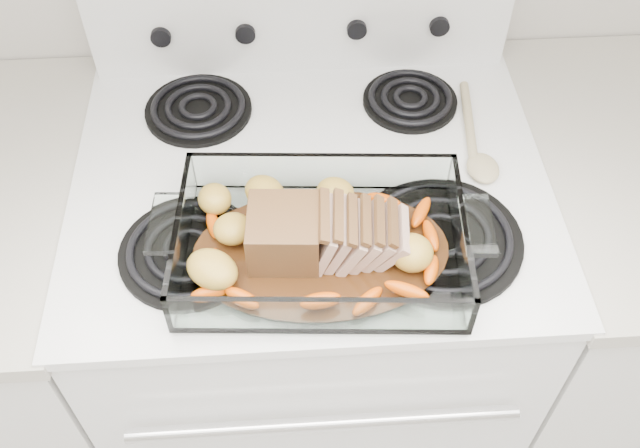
{
  "coord_description": "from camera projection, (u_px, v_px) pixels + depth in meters",
  "views": [
    {
      "loc": [
        -0.04,
        0.83,
        1.79
      ],
      "look_at": [
        0.01,
        1.49,
        0.99
      ],
      "focal_mm": 40.0,
      "sensor_mm": 36.0,
      "label": 1
    }
  ],
  "objects": [
    {
      "name": "electric_range",
      "position": [
        312.0,
        318.0,
        1.53
      ],
      "size": [
        0.78,
        0.7,
        1.12
      ],
      "color": "white",
      "rests_on": "ground"
    },
    {
      "name": "wooden_spoon",
      "position": [
        476.0,
        147.0,
        1.2
      ],
      "size": [
        0.05,
        0.25,
        0.02
      ],
      "rotation": [
        0.0,
        0.0,
        -0.11
      ],
      "color": "tan",
      "rests_on": "electric_range"
    },
    {
      "name": "pork_roast",
      "position": [
        311.0,
        236.0,
        1.02
      ],
      "size": [
        0.23,
        0.1,
        0.08
      ],
      "rotation": [
        0.0,
        0.0,
        0.37
      ],
      "color": "brown",
      "rests_on": "baking_dish"
    },
    {
      "name": "counter_left",
      "position": [
        0.0,
        339.0,
        1.51
      ],
      "size": [
        0.58,
        0.68,
        0.93
      ],
      "color": "white",
      "rests_on": "ground"
    },
    {
      "name": "roast_vegetables",
      "position": [
        316.0,
        222.0,
        1.06
      ],
      "size": [
        0.39,
        0.21,
        0.05
      ],
      "rotation": [
        0.0,
        0.0,
        -0.02
      ],
      "color": "#F64804",
      "rests_on": "baking_dish"
    },
    {
      "name": "counter_right",
      "position": [
        614.0,
        305.0,
        1.57
      ],
      "size": [
        0.58,
        0.68,
        0.93
      ],
      "color": "white",
      "rests_on": "ground"
    },
    {
      "name": "baking_dish",
      "position": [
        321.0,
        246.0,
        1.04
      ],
      "size": [
        0.41,
        0.27,
        0.08
      ],
      "rotation": [
        0.0,
        0.0,
        -0.07
      ],
      "color": "silver",
      "rests_on": "electric_range"
    }
  ]
}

